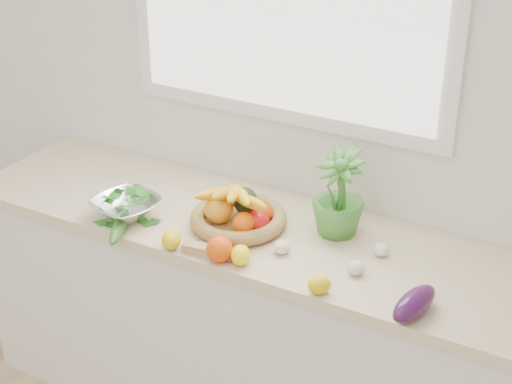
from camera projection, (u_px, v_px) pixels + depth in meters
The scene contains 18 objects.
back_wall at pixel (286, 82), 2.90m from camera, with size 4.50×0.02×2.70m, color white.
counter_cabinet at pixel (247, 326), 3.09m from camera, with size 2.20×0.58×0.86m, color silver.
countertop at pixel (247, 228), 2.88m from camera, with size 2.24×0.62×0.04m, color beige.
orange_loose at pixel (219, 249), 2.63m from camera, with size 0.09×0.09×0.09m, color #EC4A07.
lemon_a at pixel (171, 240), 2.70m from camera, with size 0.07×0.08×0.07m, color yellow.
lemon_b at pixel (319, 285), 2.46m from camera, with size 0.06×0.08×0.06m, color #DCC20B.
lemon_c at pixel (241, 255), 2.62m from camera, with size 0.07×0.08×0.07m, color #FFED0D.
apple at pixel (257, 222), 2.79m from camera, with size 0.09×0.09×0.09m, color red.
ginger at pixel (198, 249), 2.68m from camera, with size 0.11×0.04×0.03m, color tan.
garlic_a at pixel (282, 247), 2.68m from camera, with size 0.06×0.06×0.05m, color silver.
garlic_b at pixel (381, 250), 2.67m from camera, with size 0.05×0.05×0.05m, color silver.
garlic_c at pixel (356, 268), 2.56m from camera, with size 0.06×0.06×0.05m, color silver.
eggplant at pixel (414, 303), 2.36m from camera, with size 0.08×0.21×0.08m, color #39103D.
cucumber at pixel (119, 226), 2.81m from camera, with size 0.05×0.25×0.05m, color #205B1A.
radish at pixel (229, 257), 2.64m from camera, with size 0.04×0.04×0.04m, color red.
potted_herb at pixel (339, 194), 2.74m from camera, with size 0.19×0.19×0.33m, color #3F8630.
fruit_basket at pixel (237, 213), 2.84m from camera, with size 0.46×0.46×0.18m.
colander_with_spinach at pixel (126, 203), 2.88m from camera, with size 0.29×0.29×0.12m.
Camera 1 is at (1.25, -0.21, 2.32)m, focal length 55.00 mm.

